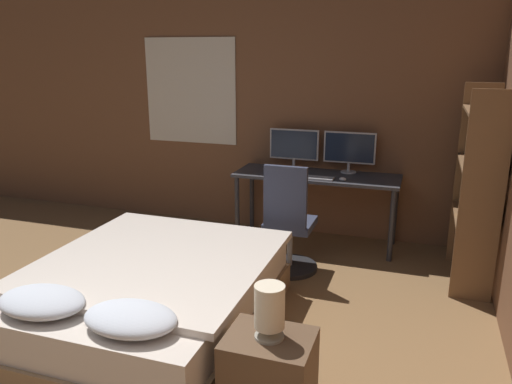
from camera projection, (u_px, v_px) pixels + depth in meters
wall_back at (276, 109)px, 5.44m from camera, size 12.00×0.08×2.70m
bed at (151, 297)px, 3.58m from camera, size 1.59×1.95×0.60m
nightstand at (269, 377)px, 2.73m from camera, size 0.47×0.38×0.50m
bedside_lamp at (269, 308)px, 2.61m from camera, size 0.16×0.16×0.30m
desk at (317, 183)px, 5.13m from camera, size 1.68×0.57×0.75m
monitor_left at (294, 146)px, 5.30m from camera, size 0.53×0.16×0.42m
monitor_right at (349, 149)px, 5.12m from camera, size 0.53×0.16×0.42m
keyboard at (313, 178)px, 4.94m from camera, size 0.41×0.13×0.02m
computer_mouse at (343, 179)px, 4.85m from camera, size 0.07×0.05×0.04m
office_chair at (288, 231)px, 4.52m from camera, size 0.52×0.52×1.03m
bookshelf at (479, 183)px, 4.13m from camera, size 0.32×0.83×1.70m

